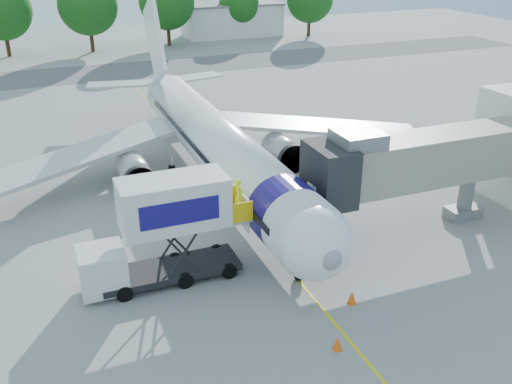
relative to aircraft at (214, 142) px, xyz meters
name	(u,v)px	position (x,y,z in m)	size (l,w,h in m)	color
ground	(235,204)	(0.00, -4.12, -2.95)	(160.00, 160.00, 0.00)	#969693
guidance_line	(235,204)	(0.00, -4.12, -2.94)	(0.15, 70.00, 0.01)	yellow
taxiway_strip	(122,71)	(0.00, 37.88, -2.94)	(120.00, 10.00, 0.01)	#59595B
aircraft	(214,142)	(0.00, 0.00, 0.00)	(34.17, 37.73, 11.35)	white
jet_bridge	(409,162)	(7.99, -11.12, 1.39)	(13.90, 3.20, 6.60)	#9E9587
catering_hiloader	(162,232)	(-6.26, -11.12, -0.19)	(8.51, 2.44, 5.50)	black
safety_cone_a	(352,298)	(1.49, -16.40, -2.63)	(0.42, 0.42, 0.67)	#F6560C
safety_cone_b	(337,344)	(-0.77, -19.05, -2.65)	(0.39, 0.39, 0.63)	#F6560C
outbuilding_right	(232,20)	(22.00, 57.88, -0.29)	(16.40, 7.40, 5.30)	silver
tree_c	(2,10)	(-13.25, 53.16, 3.32)	(8.10, 8.10, 10.32)	#382314
tree_d	(88,5)	(-1.77, 52.36, 3.60)	(8.45, 8.45, 10.78)	#382314
tree_e	(167,2)	(9.92, 53.15, 3.56)	(8.41, 8.41, 10.72)	#382314
tree_f	(239,5)	(22.78, 56.48, 2.17)	(6.62, 6.62, 8.44)	#382314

